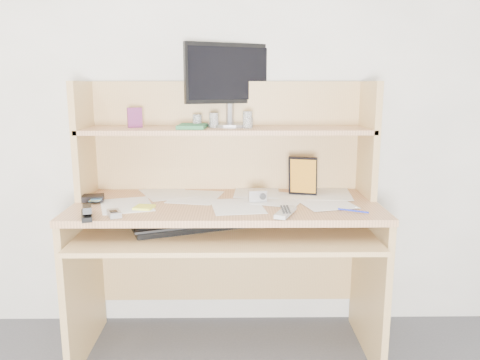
{
  "coord_description": "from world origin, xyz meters",
  "views": [
    {
      "loc": [
        0.04,
        -0.62,
        1.28
      ],
      "look_at": [
        0.06,
        1.43,
        0.87
      ],
      "focal_mm": 35.0,
      "sensor_mm": 36.0,
      "label": 1
    }
  ],
  "objects_px": {
    "desk": "(227,209)",
    "monitor": "(230,82)",
    "game_case": "(303,176)",
    "tv_remote": "(285,212)",
    "keyboard": "(190,225)"
  },
  "relations": [
    {
      "from": "desk",
      "to": "monitor",
      "type": "xyz_separation_m",
      "value": [
        0.02,
        0.17,
        0.6
      ]
    },
    {
      "from": "game_case",
      "to": "tv_remote",
      "type": "bearing_deg",
      "value": -94.57
    },
    {
      "from": "desk",
      "to": "tv_remote",
      "type": "height_order",
      "value": "desk"
    },
    {
      "from": "game_case",
      "to": "keyboard",
      "type": "bearing_deg",
      "value": -145.65
    },
    {
      "from": "keyboard",
      "to": "game_case",
      "type": "relative_size",
      "value": 2.72
    },
    {
      "from": "keyboard",
      "to": "game_case",
      "type": "height_order",
      "value": "game_case"
    },
    {
      "from": "tv_remote",
      "to": "monitor",
      "type": "relative_size",
      "value": 0.4
    },
    {
      "from": "tv_remote",
      "to": "keyboard",
      "type": "bearing_deg",
      "value": -176.93
    },
    {
      "from": "keyboard",
      "to": "tv_remote",
      "type": "bearing_deg",
      "value": -40.22
    },
    {
      "from": "desk",
      "to": "keyboard",
      "type": "distance_m",
      "value": 0.23
    },
    {
      "from": "desk",
      "to": "keyboard",
      "type": "xyz_separation_m",
      "value": [
        -0.16,
        -0.16,
        -0.03
      ]
    },
    {
      "from": "tv_remote",
      "to": "game_case",
      "type": "height_order",
      "value": "game_case"
    },
    {
      "from": "tv_remote",
      "to": "game_case",
      "type": "relative_size",
      "value": 0.9
    },
    {
      "from": "keyboard",
      "to": "tv_remote",
      "type": "distance_m",
      "value": 0.45
    },
    {
      "from": "game_case",
      "to": "desk",
      "type": "bearing_deg",
      "value": -161.08
    }
  ]
}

